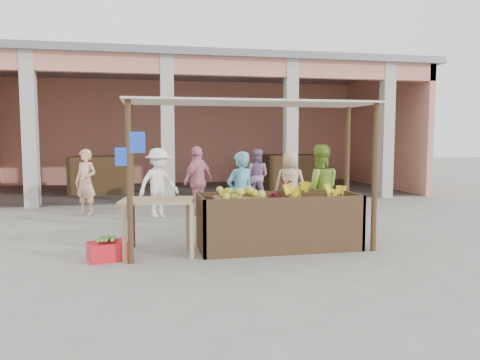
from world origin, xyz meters
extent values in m
plane|color=slate|center=(0.00, 0.00, 0.00)|extent=(60.00, 60.00, 0.00)
cube|color=tan|center=(0.00, 11.40, 2.00)|extent=(14.00, 0.20, 4.00)
cube|color=tan|center=(6.90, 8.50, 2.00)|extent=(0.20, 6.00, 4.00)
cube|color=tan|center=(0.00, 5.65, 3.75)|extent=(14.00, 0.30, 0.50)
cube|color=slate|center=(0.00, 8.50, 4.10)|extent=(14.40, 6.40, 0.20)
cube|color=#BCB6AD|center=(-4.50, 5.65, 2.00)|extent=(0.35, 0.35, 4.00)
cube|color=#BCB6AD|center=(-1.00, 5.65, 2.00)|extent=(0.35, 0.35, 4.00)
cube|color=#BCB6AD|center=(2.50, 5.65, 2.00)|extent=(0.35, 0.35, 4.00)
cube|color=#BCB6AD|center=(5.50, 5.65, 2.00)|extent=(0.35, 0.35, 4.00)
cube|color=#46301C|center=(-3.00, 8.50, 0.60)|extent=(2.00, 1.20, 1.20)
cube|color=#46301C|center=(3.50, 8.50, 0.60)|extent=(2.00, 1.20, 1.20)
cube|color=#46301C|center=(0.50, 0.00, 0.40)|extent=(2.60, 0.95, 0.80)
cylinder|color=#46301C|center=(-1.85, -0.45, 1.18)|extent=(0.09, 0.09, 2.35)
cylinder|color=#46301C|center=(1.95, -0.45, 1.18)|extent=(0.09, 0.09, 2.35)
cylinder|color=#46301C|center=(-1.85, 0.60, 1.18)|extent=(0.09, 0.09, 2.35)
cylinder|color=#46301C|center=(1.95, 0.60, 1.18)|extent=(0.09, 0.09, 2.35)
cube|color=beige|center=(0.05, 0.08, 2.37)|extent=(4.00, 1.35, 0.03)
cube|color=blue|center=(-1.73, -0.45, 1.75)|extent=(0.22, 0.08, 0.30)
cube|color=blue|center=(-1.95, -0.45, 1.55)|extent=(0.18, 0.07, 0.26)
cube|color=#8E6A49|center=(-0.13, -0.03, 0.83)|extent=(0.82, 0.71, 0.06)
ellipsoid|color=gold|center=(-0.13, -0.03, 0.94)|extent=(0.70, 0.61, 0.15)
ellipsoid|color=maroon|center=(0.43, -0.01, 0.86)|extent=(0.39, 0.32, 0.12)
cube|color=tan|center=(-1.45, -0.04, 0.86)|extent=(1.19, 0.89, 0.04)
cube|color=tan|center=(-1.94, -0.36, 0.42)|extent=(0.06, 0.06, 0.84)
cube|color=tan|center=(-0.96, -0.36, 0.42)|extent=(0.06, 0.06, 0.84)
cube|color=tan|center=(-1.94, 0.27, 0.42)|extent=(0.06, 0.06, 0.84)
cube|color=tan|center=(-0.96, 0.27, 0.42)|extent=(0.06, 0.06, 0.84)
cube|color=red|center=(-2.20, -0.19, 0.14)|extent=(0.62, 0.52, 0.28)
ellipsoid|color=maroon|center=(2.77, 5.08, 0.27)|extent=(0.39, 0.39, 0.54)
ellipsoid|color=maroon|center=(3.08, 5.13, 0.27)|extent=(0.39, 0.39, 0.54)
imported|color=#5BB4D2|center=(0.07, 1.02, 0.83)|extent=(0.76, 0.67, 1.67)
imported|color=#8CB635|center=(1.54, 0.90, 0.89)|extent=(0.91, 0.60, 1.78)
imported|color=maroon|center=(0.89, 2.31, 0.47)|extent=(0.84, 1.88, 0.95)
imported|color=white|center=(-1.33, 3.46, 0.85)|extent=(1.22, 1.02, 1.70)
imported|color=pink|center=(-0.41, 3.61, 0.86)|extent=(1.10, 1.08, 1.72)
imported|color=tan|center=(1.73, 3.24, 0.82)|extent=(0.89, 0.69, 1.64)
imported|color=#E8AA82|center=(-2.98, 4.12, 0.80)|extent=(0.75, 0.71, 1.61)
imported|color=gray|center=(1.38, 5.21, 0.82)|extent=(0.92, 0.77, 1.64)
camera|label=1|loc=(-1.64, -7.26, 1.83)|focal=35.00mm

